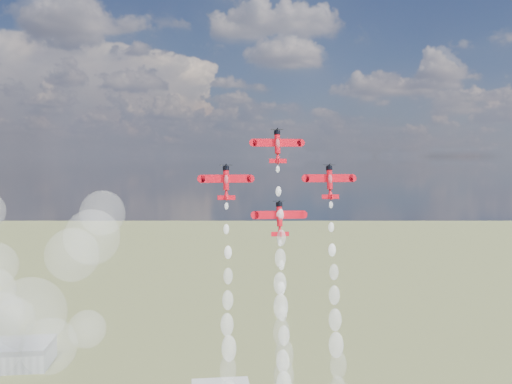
{
  "coord_description": "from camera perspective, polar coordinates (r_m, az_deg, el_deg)",
  "views": [
    {
      "loc": [
        -12.98,
        -133.79,
        118.64
      ],
      "look_at": [
        3.32,
        8.14,
        109.26
      ],
      "focal_mm": 38.0,
      "sensor_mm": 36.0,
      "label": 1
    }
  ],
  "objects": [
    {
      "name": "plane_lead",
      "position": [
        145.58,
        2.27,
        4.9
      ],
      "size": [
        12.98,
        4.51,
        9.18
      ],
      "rotation": [
        1.37,
        0.0,
        0.0
      ],
      "color": "red",
      "rests_on": "ground"
    },
    {
      "name": "smoke_trail_right",
      "position": [
        147.33,
        8.61,
        -18.0
      ],
      "size": [
        5.23,
        14.01,
        55.23
      ],
      "color": "white",
      "rests_on": "plane_right"
    },
    {
      "name": "drifted_smoke_cloud",
      "position": [
        175.73,
        -22.73,
        -10.53
      ],
      "size": [
        51.49,
        33.73,
        56.23
      ],
      "color": "white",
      "rests_on": "ground"
    },
    {
      "name": "smoke_trail_left",
      "position": [
        143.17,
        -2.78,
        -18.68
      ],
      "size": [
        5.62,
        14.05,
        55.84
      ],
      "color": "white",
      "rests_on": "plane_left"
    },
    {
      "name": "plane_left",
      "position": [
        142.28,
        -3.16,
        1.08
      ],
      "size": [
        12.98,
        4.51,
        9.18
      ],
      "rotation": [
        1.37,
        0.0,
        0.0
      ],
      "color": "red",
      "rests_on": "ground"
    },
    {
      "name": "hangar",
      "position": [
        349.98,
        -24.9,
        -15.29
      ],
      "size": [
        50.0,
        28.0,
        13.0
      ],
      "color": "gray",
      "rests_on": "ground"
    },
    {
      "name": "smoke_trail_lead",
      "position": [
        143.03,
        2.8,
        -14.62
      ],
      "size": [
        5.2,
        13.73,
        55.3
      ],
      "color": "white",
      "rests_on": "plane_lead"
    },
    {
      "name": "plane_right",
      "position": [
        146.57,
        7.76,
        1.13
      ],
      "size": [
        12.98,
        4.51,
        9.18
      ],
      "rotation": [
        1.37,
        0.0,
        0.0
      ],
      "color": "red",
      "rests_on": "ground"
    },
    {
      "name": "plane_slot",
      "position": [
        142.6,
        2.49,
        -2.75
      ],
      "size": [
        12.98,
        4.51,
        9.18
      ],
      "rotation": [
        1.37,
        0.0,
        0.0
      ],
      "color": "red",
      "rests_on": "ground"
    }
  ]
}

